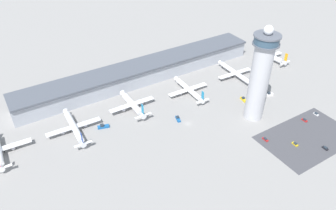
{
  "coord_description": "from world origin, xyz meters",
  "views": [
    {
      "loc": [
        -106.8,
        -146.33,
        145.41
      ],
      "look_at": [
        -8.22,
        13.69,
        11.08
      ],
      "focal_mm": 35.0,
      "sensor_mm": 36.0,
      "label": 1
    }
  ],
  "objects": [
    {
      "name": "ground_plane",
      "position": [
        0.0,
        0.0,
        0.0
      ],
      "size": [
        1000.0,
        1000.0,
        0.0
      ],
      "primitive_type": "plane",
      "color": "gray"
    },
    {
      "name": "terminal_building",
      "position": [
        0.0,
        70.0,
        7.69
      ],
      "size": [
        210.46,
        25.0,
        15.19
      ],
      "color": "#A3A8B2",
      "rests_on": "ground"
    },
    {
      "name": "control_tower",
      "position": [
        45.25,
        -17.23,
        33.88
      ],
      "size": [
        17.45,
        17.45,
        69.46
      ],
      "color": "#BCBCC1",
      "rests_on": "ground"
    },
    {
      "name": "parking_lot_surface",
      "position": [
        60.13,
        -54.11,
        0.0
      ],
      "size": [
        64.0,
        40.0,
        0.01
      ],
      "primitive_type": "cube",
      "color": "#424247",
      "rests_on": "ground"
    },
    {
      "name": "airplane_gate_bravo",
      "position": [
        -71.03,
        33.48,
        4.28
      ],
      "size": [
        37.58,
        42.25,
        13.15
      ],
      "color": "silver",
      "rests_on": "ground"
    },
    {
      "name": "airplane_gate_charlie",
      "position": [
        -25.56,
        35.93,
        4.77
      ],
      "size": [
        35.52,
        35.99,
        14.55
      ],
      "color": "white",
      "rests_on": "ground"
    },
    {
      "name": "airplane_gate_delta",
      "position": [
        22.27,
        31.76,
        3.99
      ],
      "size": [
        34.69,
        40.04,
        12.43
      ],
      "color": "white",
      "rests_on": "ground"
    },
    {
      "name": "airplane_gate_echo",
      "position": [
        70.95,
        31.24,
        4.34
      ],
      "size": [
        32.95,
        46.2,
        12.4
      ],
      "color": "white",
      "rests_on": "ground"
    },
    {
      "name": "airplane_gate_foxtrot",
      "position": [
        120.29,
        38.62,
        4.1
      ],
      "size": [
        31.28,
        35.48,
        13.52
      ],
      "color": "white",
      "rests_on": "ground"
    },
    {
      "name": "service_truck_catering",
      "position": [
        75.47,
        -4.12,
        1.07
      ],
      "size": [
        6.37,
        4.04,
        3.08
      ],
      "color": "black",
      "rests_on": "ground"
    },
    {
      "name": "service_truck_fuel",
      "position": [
        -3.58,
        7.68,
        0.87
      ],
      "size": [
        3.92,
        6.94,
        2.53
      ],
      "color": "black",
      "rests_on": "ground"
    },
    {
      "name": "service_truck_baggage",
      "position": [
        53.33,
        1.37,
        0.89
      ],
      "size": [
        3.26,
        7.09,
        2.58
      ],
      "color": "black",
      "rests_on": "ground"
    },
    {
      "name": "service_truck_water",
      "position": [
        -52.77,
        27.41,
        1.02
      ],
      "size": [
        8.43,
        4.69,
        2.93
      ],
      "color": "black",
      "rests_on": "ground"
    },
    {
      "name": "car_blue_compact",
      "position": [
        85.99,
        -40.49,
        0.61
      ],
      "size": [
        1.9,
        4.12,
        1.56
      ],
      "color": "black",
      "rests_on": "ground"
    },
    {
      "name": "car_grey_coupe",
      "position": [
        73.01,
        -40.87,
        0.6
      ],
      "size": [
        1.8,
        4.3,
        1.54
      ],
      "color": "black",
      "rests_on": "ground"
    },
    {
      "name": "car_red_hatchback",
      "position": [
        33.99,
        -41.06,
        0.55
      ],
      "size": [
        1.78,
        4.51,
        1.43
      ],
      "color": "black",
      "rests_on": "ground"
    },
    {
      "name": "car_white_wagon",
      "position": [
        47.15,
        -54.72,
        0.6
      ],
      "size": [
        1.81,
        4.27,
        1.55
      ],
      "color": "black",
      "rests_on": "ground"
    },
    {
      "name": "car_black_suv",
      "position": [
        60.59,
        -67.51,
        0.59
      ],
      "size": [
        1.83,
        4.01,
        1.52
      ],
      "color": "black",
      "rests_on": "ground"
    }
  ]
}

